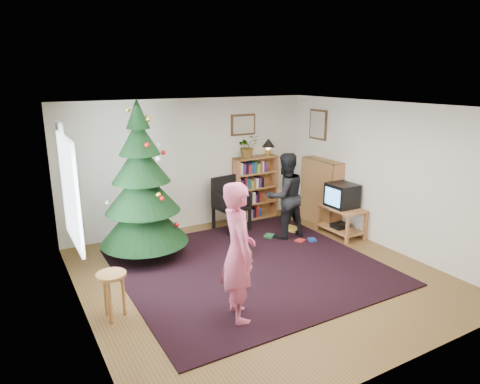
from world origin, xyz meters
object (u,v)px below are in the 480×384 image
bookshelf_back (256,187)px  person_by_chair (285,196)px  crt_tv (342,195)px  stool (112,284)px  person_standing (238,252)px  picture_right (318,125)px  table_lamp (268,144)px  christmas_tree (142,194)px  armchair (229,201)px  bookshelf_right (321,191)px  picture_back (243,125)px  tv_stand (341,218)px  potted_plant (248,146)px

bookshelf_back → person_by_chair: person_by_chair is taller
crt_tv → stool: 4.50m
stool → person_standing: (1.34, -0.75, 0.40)m
picture_right → person_standing: size_ratio=0.35×
bookshelf_back → table_lamp: bearing=-0.0°
picture_right → table_lamp: 1.08m
christmas_tree → stool: (-0.91, -1.60, -0.61)m
christmas_tree → person_by_chair: size_ratio=1.63×
person_standing → table_lamp: person_standing is taller
armchair → person_standing: person_standing is taller
bookshelf_right → crt_tv: bearing=170.3°
picture_back → armchair: bearing=-142.4°
tv_stand → potted_plant: potted_plant is taller
picture_right → armchair: picture_right is taller
bookshelf_right → crt_tv: (-0.12, -0.72, 0.10)m
bookshelf_right → table_lamp: table_lamp is taller
picture_right → bookshelf_right: (-0.14, -0.36, -1.29)m
picture_right → crt_tv: picture_right is taller
bookshelf_right → christmas_tree: bearing=88.6°
person_by_chair → crt_tv: bearing=159.1°
armchair → person_by_chair: bearing=-62.6°
picture_right → person_standing: 4.37m
picture_right → table_lamp: picture_right is taller
christmas_tree → table_lamp: size_ratio=7.26×
crt_tv → table_lamp: (-0.54, 1.67, 0.77)m
tv_stand → armchair: size_ratio=0.87×
stool → tv_stand: bearing=10.1°
crt_tv → armchair: size_ratio=0.49×
bookshelf_back → stool: bearing=-145.5°
bookshelf_back → picture_back: bearing=148.8°
christmas_tree → bookshelf_back: bearing=17.9°
table_lamp → bookshelf_back: bearing=180.0°
christmas_tree → bookshelf_right: christmas_tree is taller
potted_plant → stool: bearing=-143.9°
person_standing → picture_back: bearing=-19.0°
crt_tv → table_lamp: bearing=108.1°
picture_back → picture_right: picture_right is taller
picture_back → crt_tv: size_ratio=1.10×
picture_back → crt_tv: bearing=-59.4°
tv_stand → stool: (-4.42, -0.79, 0.14)m
bookshelf_back → crt_tv: bearing=-63.2°
crt_tv → stool: (-4.42, -0.79, -0.30)m
person_standing → person_by_chair: 2.86m
person_standing → armchair: bearing=-14.2°
stool → christmas_tree: bearing=60.2°
table_lamp → armchair: bearing=-164.1°
table_lamp → tv_stand: bearing=-71.9°
tv_stand → potted_plant: bearing=122.1°
crt_tv → picture_back: bearing=120.6°
christmas_tree → table_lamp: bearing=16.2°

